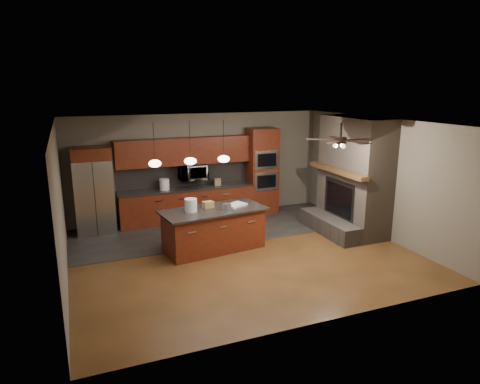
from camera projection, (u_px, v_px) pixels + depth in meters
name	position (u px, v px, depth m)	size (l,w,h in m)	color
ground	(242.00, 253.00, 9.21)	(7.00, 7.00, 0.00)	brown
ceiling	(242.00, 122.00, 8.53)	(7.00, 6.00, 0.02)	white
back_wall	(200.00, 166.00, 11.56)	(7.00, 0.02, 2.80)	#716A5A
right_wall	(379.00, 177.00, 10.14)	(0.02, 6.00, 2.80)	#716A5A
left_wall	(60.00, 208.00, 7.60)	(0.02, 6.00, 2.80)	#716A5A
slate_tile_patch	(215.00, 228.00, 10.82)	(7.00, 2.40, 0.01)	#302D2B
fireplace_column	(352.00, 180.00, 10.35)	(1.30, 2.10, 2.80)	brown
back_cabinetry	(186.00, 188.00, 11.29)	(3.59, 0.64, 2.20)	maroon
oven_tower	(262.00, 171.00, 11.96)	(0.80, 0.63, 2.38)	maroon
microwave	(193.00, 172.00, 11.26)	(0.73, 0.41, 0.50)	silver
refrigerator	(94.00, 191.00, 10.29)	(0.90, 0.75, 2.11)	silver
kitchen_island	(214.00, 229.00, 9.33)	(2.37, 1.31, 0.92)	maroon
white_bucket	(191.00, 205.00, 9.02)	(0.26, 0.26, 0.28)	white
paint_can	(227.00, 207.00, 9.15)	(0.21, 0.21, 0.14)	silver
paint_tray	(236.00, 205.00, 9.48)	(0.44, 0.31, 0.04)	white
cardboard_box	(208.00, 205.00, 9.32)	(0.22, 0.16, 0.14)	olive
counter_bucket	(164.00, 184.00, 11.00)	(0.25, 0.25, 0.28)	white
counter_box	(217.00, 182.00, 11.48)	(0.17, 0.13, 0.19)	olive
pendant_left	(155.00, 163.00, 8.76)	(0.26, 0.26, 0.92)	black
pendant_center	(190.00, 161.00, 9.03)	(0.26, 0.26, 0.92)	black
pendant_right	(224.00, 159.00, 9.30)	(0.26, 0.26, 0.92)	black
ceiling_fan	(341.00, 140.00, 8.54)	(1.27, 1.33, 0.41)	black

